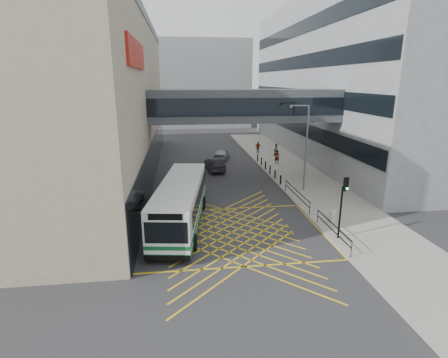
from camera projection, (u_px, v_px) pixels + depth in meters
name	position (u px, v px, depth m)	size (l,w,h in m)	color
ground	(232.00, 232.00, 23.35)	(120.00, 120.00, 0.00)	#333335
building_whsmith	(27.00, 99.00, 34.24)	(24.17, 42.00, 16.00)	tan
building_right	(383.00, 79.00, 46.46)	(24.09, 44.00, 20.00)	gray
building_far	(183.00, 84.00, 77.91)	(28.00, 16.00, 18.00)	gray
skybridge	(245.00, 106.00, 33.13)	(20.00, 4.10, 3.00)	#3D4247
pavement	(292.00, 171.00, 38.75)	(6.00, 54.00, 0.16)	gray
box_junction	(232.00, 232.00, 23.35)	(12.00, 9.00, 0.01)	gold
bus	(181.00, 202.00, 24.15)	(4.22, 11.54, 3.16)	silver
car_white	(166.00, 196.00, 28.67)	(1.72, 4.21, 1.34)	white
car_dark	(214.00, 165.00, 39.11)	(1.79, 4.57, 1.43)	black
car_silver	(222.00, 154.00, 45.01)	(1.82, 4.31, 1.34)	#9B9FA3
traffic_light	(343.00, 199.00, 21.38)	(0.33, 0.48, 4.05)	black
street_lamp	(305.00, 143.00, 30.72)	(1.71, 0.67, 7.62)	slate
litter_bin	(332.00, 216.00, 24.54)	(0.49, 0.49, 0.85)	#ADA89E
kerb_railings	(311.00, 207.00, 25.56)	(0.05, 12.54, 1.00)	black
bollards	(268.00, 167.00, 38.27)	(0.14, 10.14, 0.90)	black
pedestrian_a	(277.00, 157.00, 41.76)	(0.65, 0.47, 1.65)	gray
pedestrian_b	(276.00, 150.00, 46.07)	(0.76, 0.44, 1.57)	gray
pedestrian_c	(258.00, 147.00, 47.80)	(0.93, 0.45, 1.57)	gray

